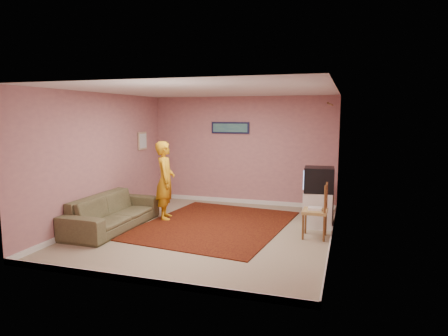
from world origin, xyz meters
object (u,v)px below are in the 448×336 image
(chair_a, at_px, (323,192))
(chair_b, at_px, (315,205))
(person, at_px, (165,180))
(sofa, at_px, (113,212))
(crt_tv, at_px, (319,180))
(tv_cabinet, at_px, (318,210))

(chair_a, relative_size, chair_b, 0.91)
(person, bearing_deg, sofa, 124.35)
(crt_tv, xyz_separation_m, chair_b, (0.00, -0.70, -0.34))
(sofa, bearing_deg, crt_tv, -70.88)
(chair_a, xyz_separation_m, sofa, (-3.79, -2.17, -0.21))
(crt_tv, relative_size, sofa, 0.27)
(tv_cabinet, height_order, sofa, tv_cabinet)
(sofa, distance_m, person, 1.26)
(chair_a, bearing_deg, crt_tv, -109.65)
(person, bearing_deg, tv_cabinet, -104.92)
(tv_cabinet, bearing_deg, chair_b, -90.42)
(chair_b, bearing_deg, chair_a, 179.15)
(tv_cabinet, xyz_separation_m, person, (-3.09, -0.32, 0.47))
(tv_cabinet, xyz_separation_m, sofa, (-3.75, -1.27, -0.03))
(crt_tv, relative_size, person, 0.36)
(chair_a, height_order, sofa, chair_a)
(sofa, bearing_deg, chair_b, -80.90)
(crt_tv, bearing_deg, sofa, -164.84)
(tv_cabinet, relative_size, chair_b, 1.31)
(crt_tv, relative_size, chair_b, 1.11)
(crt_tv, distance_m, sofa, 4.00)
(chair_a, xyz_separation_m, chair_b, (-0.04, -1.59, 0.07))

